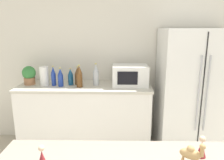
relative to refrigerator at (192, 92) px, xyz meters
name	(u,v)px	position (x,y,z in m)	size (l,w,h in m)	color
wall_back	(119,58)	(-1.00, 0.39, 0.42)	(8.00, 0.06, 2.55)	silver
back_counter	(86,116)	(-1.48, 0.06, -0.38)	(1.83, 0.63, 0.93)	white
refrigerator	(192,92)	(0.00, 0.00, 0.00)	(0.89, 0.71, 1.70)	white
potted_plant	(29,75)	(-2.26, 0.09, 0.22)	(0.19, 0.19, 0.26)	#9E6B47
paper_towel_roll	(44,76)	(-2.03, 0.05, 0.21)	(0.12, 0.12, 0.26)	white
microwave	(130,75)	(-0.85, 0.08, 0.22)	(0.48, 0.37, 0.28)	white
back_bottle_0	(79,77)	(-1.53, -0.04, 0.22)	(0.08, 0.08, 0.30)	brown
back_bottle_1	(71,77)	(-1.67, 0.08, 0.19)	(0.07, 0.07, 0.24)	navy
back_bottle_2	(96,75)	(-1.32, 0.07, 0.23)	(0.08, 0.08, 0.30)	#B2B7BC
back_bottle_3	(61,78)	(-1.79, 0.00, 0.20)	(0.07, 0.07, 0.26)	navy
back_bottle_4	(53,76)	(-1.90, 0.04, 0.21)	(0.06, 0.06, 0.27)	navy
back_bottle_5	(78,76)	(-1.58, 0.09, 0.20)	(0.08, 0.08, 0.26)	brown
camel_figurine	(192,153)	(-0.65, -1.87, 0.24)	(0.12, 0.10, 0.15)	tan
wise_man_figurine_blue	(42,157)	(-1.43, -1.87, 0.20)	(0.05, 0.05, 0.12)	maroon
wise_man_figurine_crimson	(202,148)	(-0.56, -1.76, 0.20)	(0.05, 0.05, 0.13)	maroon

